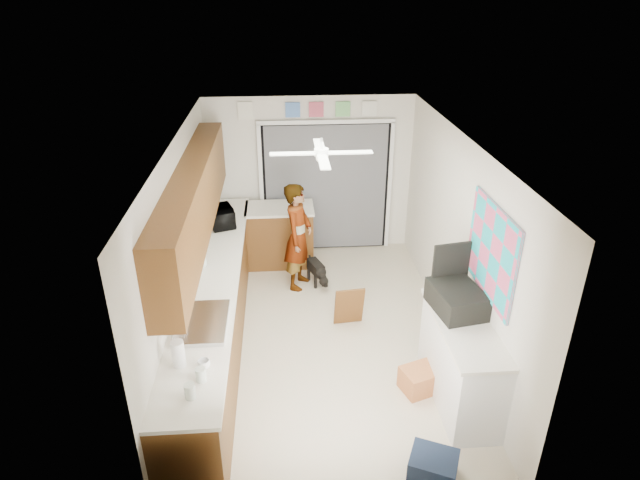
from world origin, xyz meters
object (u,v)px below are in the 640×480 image
object	(u,v)px
paper_towel_roll	(178,354)
cardboard_box	(422,379)
microwave	(221,217)
soap_bottle	(201,255)
dog	(316,271)
man	(298,237)
cup	(204,364)
suitcase	(457,299)
navy_crate	(433,467)

from	to	relation	value
paper_towel_roll	cardboard_box	bearing A→B (deg)	13.26
microwave	soap_bottle	world-z (taller)	soap_bottle
soap_bottle	dog	world-z (taller)	soap_bottle
microwave	man	size ratio (longest dim) A/B	0.30
cardboard_box	cup	bearing A→B (deg)	-164.02
man	soap_bottle	bearing A→B (deg)	151.71
microwave	suitcase	xyz separation A→B (m)	(2.62, -2.33, 0.00)
man	microwave	bearing A→B (deg)	103.12
navy_crate	dog	distance (m)	3.59
suitcase	navy_crate	size ratio (longest dim) A/B	1.47
soap_bottle	suitcase	xyz separation A→B (m)	(2.75, -1.14, -0.02)
microwave	cup	world-z (taller)	microwave
microwave	suitcase	size ratio (longest dim) A/B	0.77
cardboard_box	dog	bearing A→B (deg)	112.88
microwave	cup	bearing A→B (deg)	163.51
paper_towel_roll	cup	bearing A→B (deg)	-14.54
cup	suitcase	size ratio (longest dim) A/B	0.19
paper_towel_roll	microwave	bearing A→B (deg)	87.92
man	dog	distance (m)	0.64
paper_towel_roll	man	size ratio (longest dim) A/B	0.16
dog	suitcase	bearing A→B (deg)	-79.51
cardboard_box	dog	world-z (taller)	dog
soap_bottle	navy_crate	size ratio (longest dim) A/B	0.73
microwave	cup	size ratio (longest dim) A/B	4.16
man	suitcase	bearing A→B (deg)	-124.64
suitcase	microwave	bearing A→B (deg)	128.23
microwave	dog	bearing A→B (deg)	-112.96
dog	cup	bearing A→B (deg)	-131.87
microwave	paper_towel_roll	size ratio (longest dim) A/B	1.85
suitcase	cardboard_box	xyz separation A→B (m)	(-0.32, -0.12, -0.94)
navy_crate	suitcase	bearing A→B (deg)	68.51
cup	paper_towel_roll	bearing A→B (deg)	165.46
navy_crate	man	world-z (taller)	man
navy_crate	paper_towel_roll	bearing A→B (deg)	165.46
soap_bottle	dog	distance (m)	2.01
soap_bottle	microwave	bearing A→B (deg)	83.85
cup	dog	distance (m)	3.31
paper_towel_roll	suitcase	xyz separation A→B (m)	(2.73, 0.69, 0.00)
cup	paper_towel_roll	xyz separation A→B (m)	(-0.22, 0.06, 0.08)
suitcase	dog	world-z (taller)	suitcase
soap_bottle	cup	size ratio (longest dim) A/B	2.68
suitcase	man	world-z (taller)	man
soap_bottle	dog	xyz separation A→B (m)	(1.44, 1.09, -0.90)
soap_bottle	man	xyz separation A→B (m)	(1.19, 1.06, -0.30)
microwave	paper_towel_roll	bearing A→B (deg)	159.30
navy_crate	dog	size ratio (longest dim) A/B	0.83
cardboard_box	microwave	bearing A→B (deg)	133.23
navy_crate	man	bearing A→B (deg)	107.03
cup	cardboard_box	distance (m)	2.43
soap_bottle	cup	distance (m)	1.91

